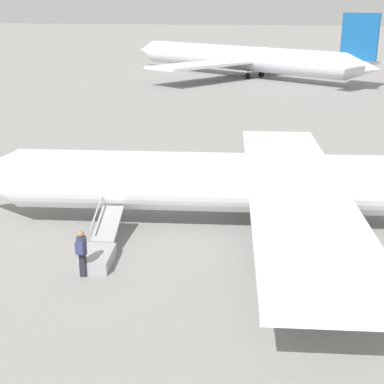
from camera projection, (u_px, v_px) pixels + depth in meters
name	position (u px, v px, depth m)	size (l,w,h in m)	color
ground_plane	(268.00, 226.00, 23.56)	(600.00, 600.00, 0.00)	gray
airplane_main	(292.00, 183.00, 22.85)	(28.25, 21.47, 6.72)	white
airplane_far_left	(240.00, 58.00, 74.36)	(38.00, 30.20, 8.63)	silver
boarding_stairs	(100.00, 251.00, 20.28)	(1.65, 4.12, 1.68)	#99999E
passenger	(82.00, 250.00, 18.85)	(0.37, 0.56, 1.74)	#23232D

